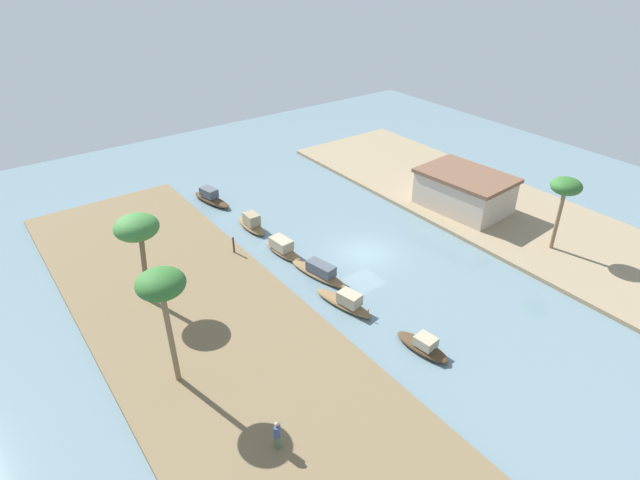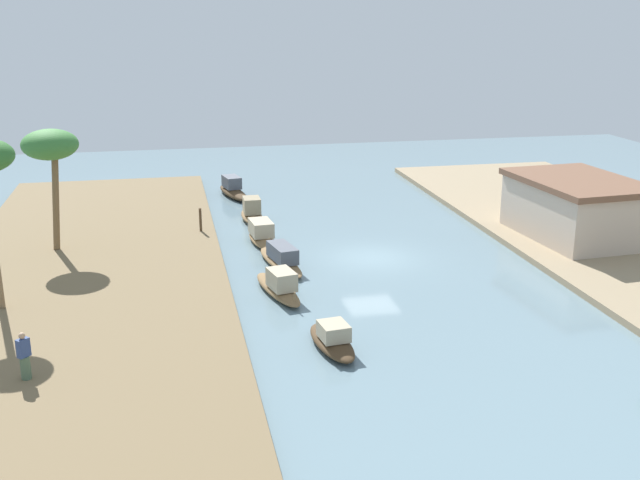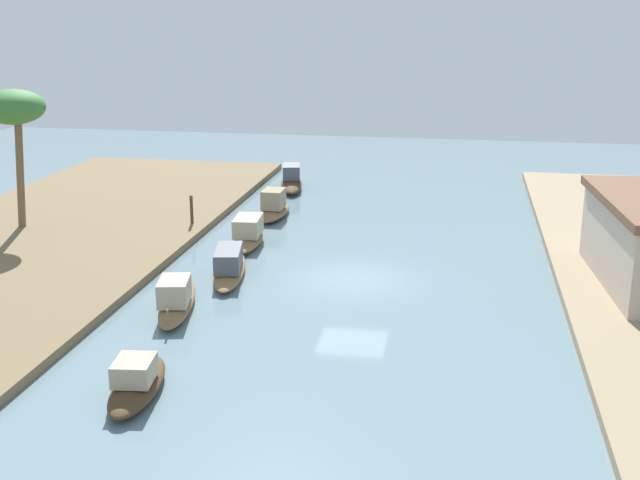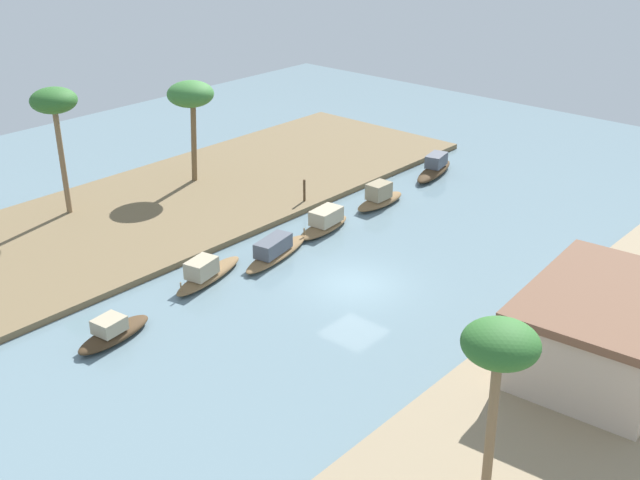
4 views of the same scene
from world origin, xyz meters
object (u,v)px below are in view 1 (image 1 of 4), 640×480
at_px(palm_tree_left_near, 137,229).
at_px(riverside_building, 464,191).
at_px(palm_tree_right_tall, 566,188).
at_px(sampan_midstream, 345,302).
at_px(sampan_with_tall_canopy, 423,346).
at_px(sampan_upstream_small, 251,223).
at_px(mooring_post, 234,245).
at_px(sampan_foreground, 319,271).
at_px(sampan_downstream_large, 211,198).
at_px(palm_tree_left_far, 161,287).
at_px(sampan_near_left_bank, 282,248).
at_px(person_on_near_bank, 277,436).

distance_m(palm_tree_left_near, riverside_building, 26.53).
bearing_deg(palm_tree_right_tall, sampan_midstream, -102.60).
distance_m(sampan_with_tall_canopy, riverside_building, 18.54).
xyz_separation_m(sampan_upstream_small, mooring_post, (2.84, -3.07, 0.47)).
height_order(sampan_midstream, mooring_post, mooring_post).
bearing_deg(sampan_midstream, sampan_foreground, 157.93).
bearing_deg(sampan_downstream_large, palm_tree_right_tall, 24.71).
bearing_deg(riverside_building, sampan_upstream_small, -120.48).
bearing_deg(palm_tree_left_far, sampan_near_left_bank, 124.09).
distance_m(sampan_foreground, mooring_post, 6.79).
bearing_deg(palm_tree_left_near, sampan_midstream, 51.64).
height_order(sampan_with_tall_canopy, person_on_near_bank, person_on_near_bank).
height_order(sampan_foreground, palm_tree_right_tall, palm_tree_right_tall).
bearing_deg(mooring_post, sampan_near_left_bank, 59.85).
bearing_deg(riverside_building, palm_tree_right_tall, -3.19).
relative_size(mooring_post, palm_tree_right_tall, 0.22).
distance_m(sampan_foreground, palm_tree_left_near, 12.25).
bearing_deg(sampan_midstream, sampan_downstream_large, 168.74).
bearing_deg(sampan_with_tall_canopy, person_on_near_bank, -92.32).
height_order(sampan_near_left_bank, palm_tree_left_far, palm_tree_left_far).
bearing_deg(palm_tree_left_near, sampan_upstream_small, 114.93).
relative_size(sampan_foreground, sampan_upstream_small, 1.36).
distance_m(sampan_near_left_bank, sampan_upstream_small, 4.61).
distance_m(sampan_downstream_large, mooring_post, 9.42).
distance_m(mooring_post, palm_tree_left_near, 8.51).
relative_size(sampan_midstream, palm_tree_right_tall, 0.82).
xyz_separation_m(sampan_upstream_small, palm_tree_right_tall, (16.12, 16.23, 4.66)).
bearing_deg(sampan_downstream_large, sampan_near_left_bank, -9.60).
relative_size(sampan_foreground, sampan_near_left_bank, 1.30).
bearing_deg(palm_tree_left_near, mooring_post, 104.73).
relative_size(sampan_near_left_bank, palm_tree_left_far, 0.57).
bearing_deg(palm_tree_right_tall, palm_tree_left_far, -97.70).
bearing_deg(sampan_midstream, riverside_building, 93.93).
height_order(palm_tree_left_near, palm_tree_left_far, palm_tree_left_far).
bearing_deg(palm_tree_left_far, person_on_near_bank, 16.46).
xyz_separation_m(palm_tree_left_far, riverside_building, (-4.58, 27.51, -4.35)).
bearing_deg(palm_tree_left_far, sampan_upstream_small, 137.12).
bearing_deg(person_on_near_bank, sampan_downstream_large, 25.72).
distance_m(sampan_with_tall_canopy, mooring_post, 15.81).
relative_size(sampan_foreground, palm_tree_left_far, 0.75).
distance_m(sampan_foreground, sampan_near_left_bank, 4.08).
bearing_deg(sampan_midstream, mooring_post, -175.77).
bearing_deg(person_on_near_bank, palm_tree_left_near, 47.59).
relative_size(sampan_downstream_large, sampan_midstream, 1.02).
bearing_deg(sampan_midstream, sampan_near_left_bank, 166.08).
bearing_deg(sampan_near_left_bank, palm_tree_left_far, -61.03).
xyz_separation_m(sampan_midstream, person_on_near_bank, (6.63, -9.21, 0.62)).
xyz_separation_m(sampan_downstream_large, sampan_near_left_bank, (10.82, 0.48, 0.01)).
xyz_separation_m(person_on_near_bank, palm_tree_left_near, (-14.37, -0.57, 4.37)).
bearing_deg(sampan_upstream_small, sampan_with_tall_canopy, 2.63).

